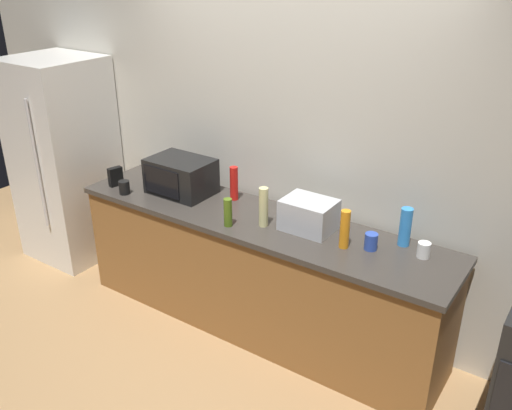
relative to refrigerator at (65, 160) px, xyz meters
name	(u,v)px	position (x,y,z in m)	size (l,w,h in m)	color
ground_plane	(224,352)	(2.05, -0.40, -0.90)	(8.00, 8.00, 0.00)	#A87F51
back_wall	(288,141)	(2.05, 0.41, 0.45)	(6.40, 0.10, 2.70)	beige
counter_run	(256,273)	(2.05, 0.00, -0.45)	(2.84, 0.64, 0.90)	brown
refrigerator	(65,160)	(0.00, 0.00, 0.00)	(0.72, 0.73, 1.80)	white
microwave	(181,176)	(1.33, 0.05, 0.13)	(0.48, 0.35, 0.27)	black
toaster_oven	(309,215)	(2.43, 0.06, 0.10)	(0.34, 0.26, 0.21)	#B7BABF
cordless_phone	(115,177)	(0.80, -0.14, 0.07)	(0.05, 0.11, 0.15)	black
bottle_dish_soap	(345,229)	(2.74, -0.03, 0.13)	(0.06, 0.06, 0.25)	orange
bottle_vinegar	(264,207)	(2.16, -0.07, 0.14)	(0.06, 0.06, 0.28)	beige
bottle_hot_sauce	(234,183)	(1.73, 0.17, 0.13)	(0.06, 0.06, 0.26)	red
bottle_olive_oil	(228,212)	(1.96, -0.20, 0.10)	(0.06, 0.06, 0.20)	#4C6B19
bottle_spray_cleaner	(405,227)	(3.04, 0.21, 0.13)	(0.07, 0.07, 0.25)	#338CE5
mug_white	(424,250)	(3.19, 0.13, 0.05)	(0.08, 0.08, 0.10)	white
mug_blue	(371,242)	(2.89, 0.04, 0.05)	(0.08, 0.08, 0.11)	#2D4CB2
mug_black	(124,187)	(0.98, -0.22, 0.05)	(0.08, 0.08, 0.10)	black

